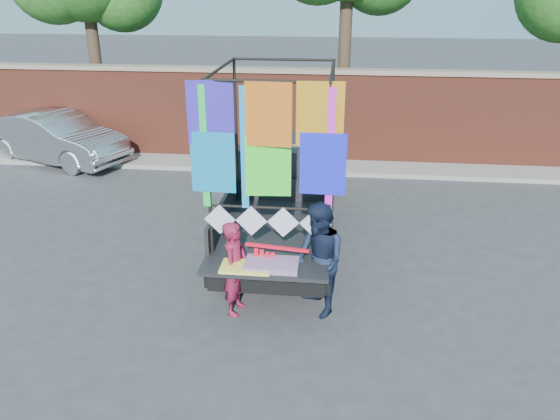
# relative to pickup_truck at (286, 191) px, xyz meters

# --- Properties ---
(ground) EXTENTS (90.00, 90.00, 0.00)m
(ground) POSITION_rel_pickup_truck_xyz_m (0.07, -2.12, -0.90)
(ground) COLOR #38383A
(ground) RESTS_ON ground
(brick_wall) EXTENTS (30.00, 0.45, 2.61)m
(brick_wall) POSITION_rel_pickup_truck_xyz_m (0.07, 4.88, 0.43)
(brick_wall) COLOR brown
(brick_wall) RESTS_ON ground
(curb) EXTENTS (30.00, 1.20, 0.12)m
(curb) POSITION_rel_pickup_truck_xyz_m (0.07, 4.18, -0.84)
(curb) COLOR gray
(curb) RESTS_ON ground
(pickup_truck) EXTENTS (2.25, 5.66, 3.57)m
(pickup_truck) POSITION_rel_pickup_truck_xyz_m (0.00, 0.00, 0.00)
(pickup_truck) COLOR black
(pickup_truck) RESTS_ON ground
(sedan) EXTENTS (4.63, 2.96, 1.44)m
(sedan) POSITION_rel_pickup_truck_xyz_m (-6.95, 3.99, -0.18)
(sedan) COLOR #AFB1B6
(sedan) RESTS_ON ground
(woman) EXTENTS (0.47, 0.62, 1.52)m
(woman) POSITION_rel_pickup_truck_xyz_m (-0.47, -3.02, -0.14)
(woman) COLOR maroon
(woman) RESTS_ON ground
(man) EXTENTS (1.03, 1.10, 1.82)m
(man) POSITION_rel_pickup_truck_xyz_m (0.79, -2.89, 0.01)
(man) COLOR #151F36
(man) RESTS_ON ground
(streamer_bundle) EXTENTS (0.99, 0.19, 0.68)m
(streamer_bundle) POSITION_rel_pickup_truck_xyz_m (0.06, -2.96, 0.02)
(streamer_bundle) COLOR #FF0D26
(streamer_bundle) RESTS_ON ground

